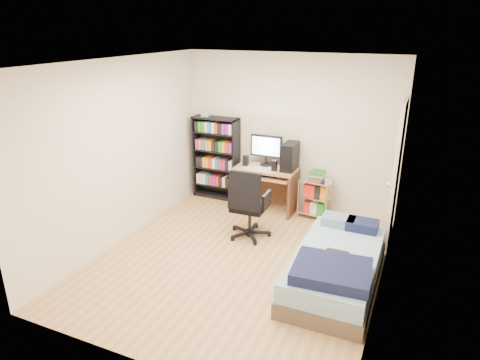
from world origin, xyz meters
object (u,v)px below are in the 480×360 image
at_px(bed, 336,267).
at_px(office_chair, 249,216).
at_px(computer_desk, 273,171).
at_px(media_shelf, 216,157).

bearing_deg(bed, office_chair, 153.64).
xyz_separation_m(office_chair, bed, (1.40, -0.69, -0.10)).
bearing_deg(office_chair, bed, -28.25).
distance_m(computer_desk, office_chair, 1.13).
bearing_deg(media_shelf, computer_desk, -6.32).
relative_size(media_shelf, office_chair, 1.44).
height_order(media_shelf, office_chair, media_shelf).
distance_m(media_shelf, office_chair, 1.68).
relative_size(media_shelf, bed, 0.80).
height_order(media_shelf, bed, media_shelf).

